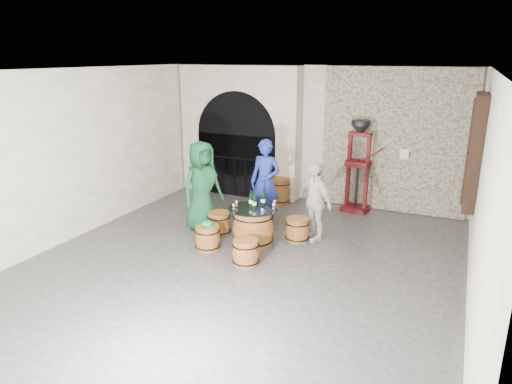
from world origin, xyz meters
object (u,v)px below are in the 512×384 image
at_px(person_green, 202,186).
at_px(barrel_stool_near_right, 246,252).
at_px(barrel_stool_far, 262,218).
at_px(wine_bottle_left, 251,200).
at_px(corking_press, 359,160).
at_px(person_white, 315,202).
at_px(barrel_table, 253,227).
at_px(side_barrel, 280,191).
at_px(barrel_stool_right, 297,230).
at_px(barrel_stool_near_left, 207,238).
at_px(wine_bottle_center, 254,202).
at_px(barrel_stool_left, 219,223).
at_px(person_blue, 265,182).
at_px(wine_bottle_right, 263,199).

bearing_deg(person_green, barrel_stool_near_right, -103.08).
xyz_separation_m(barrel_stool_far, person_green, (-1.07, -0.55, 0.69)).
distance_m(wine_bottle_left, corking_press, 3.02).
bearing_deg(person_green, corking_press, -23.13).
bearing_deg(person_white, person_green, -136.14).
xyz_separation_m(barrel_table, side_barrel, (-0.45, 2.48, -0.04)).
xyz_separation_m(barrel_stool_right, barrel_stool_near_left, (-1.36, -1.07, 0.00)).
bearing_deg(person_white, side_barrel, 161.56).
relative_size(barrel_table, wine_bottle_center, 2.86).
relative_size(barrel_stool_near_right, corking_press, 0.22).
height_order(barrel_stool_right, side_barrel, side_barrel).
height_order(barrel_table, wine_bottle_center, wine_bottle_center).
distance_m(barrel_stool_left, wine_bottle_left, 1.01).
distance_m(barrel_table, corking_press, 3.13).
xyz_separation_m(barrel_stool_near_left, person_green, (-0.59, 0.84, 0.69)).
distance_m(barrel_table, barrel_stool_right, 0.87).
xyz_separation_m(barrel_stool_near_right, wine_bottle_left, (-0.32, 0.88, 0.63)).
bearing_deg(barrel_stool_far, corking_press, 51.39).
relative_size(barrel_stool_right, person_green, 0.25).
xyz_separation_m(barrel_table, barrel_stool_left, (-0.84, 0.20, -0.13)).
xyz_separation_m(wine_bottle_center, side_barrel, (-0.48, 2.48, -0.54)).
height_order(barrel_stool_right, wine_bottle_left, wine_bottle_left).
xyz_separation_m(barrel_stool_near_right, person_green, (-1.51, 1.12, 0.69)).
distance_m(barrel_stool_left, person_blue, 1.31).
xyz_separation_m(barrel_stool_right, barrel_stool_near_right, (-0.44, -1.35, 0.00)).
xyz_separation_m(wine_bottle_center, corking_press, (1.28, 2.73, 0.35)).
bearing_deg(wine_bottle_left, person_white, 32.95).
bearing_deg(barrel_table, wine_bottle_center, -17.99).
height_order(person_blue, wine_bottle_left, person_blue).
bearing_deg(side_barrel, wine_bottle_left, -81.08).
bearing_deg(barrel_stool_far, wine_bottle_center, -75.49).
bearing_deg(person_green, wine_bottle_center, -79.71).
relative_size(barrel_stool_left, wine_bottle_left, 1.43).
xyz_separation_m(person_blue, wine_bottle_center, (0.30, -1.18, -0.04)).
bearing_deg(barrel_stool_left, person_green, 166.88).
height_order(person_green, side_barrel, person_green).
bearing_deg(barrel_stool_left, wine_bottle_left, -10.37).
distance_m(barrel_stool_far, barrel_stool_near_right, 1.73).
distance_m(barrel_stool_left, barrel_stool_right, 1.56).
bearing_deg(barrel_table, wine_bottle_right, 62.33).
xyz_separation_m(barrel_stool_right, wine_bottle_center, (-0.66, -0.53, 0.63)).
bearing_deg(barrel_stool_near_left, person_green, 125.22).
relative_size(barrel_stool_right, person_white, 0.30).
distance_m(barrel_stool_near_right, barrel_stool_near_left, 0.96).
xyz_separation_m(wine_bottle_left, corking_press, (1.38, 2.66, 0.35)).
height_order(barrel_stool_right, person_blue, person_blue).
bearing_deg(wine_bottle_left, person_green, 168.66).
bearing_deg(barrel_stool_far, barrel_stool_right, -20.07).
bearing_deg(barrel_stool_near_right, wine_bottle_left, 109.77).
distance_m(barrel_stool_left, barrel_stool_near_left, 0.76).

